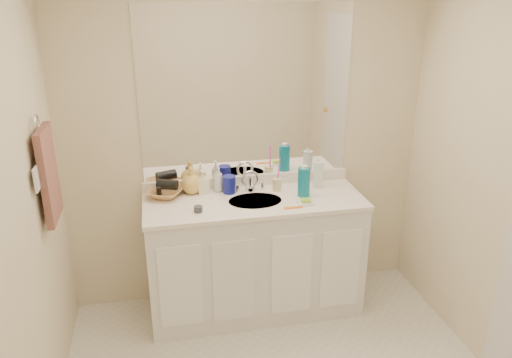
{
  "coord_description": "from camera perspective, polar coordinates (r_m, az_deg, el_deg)",
  "views": [
    {
      "loc": [
        -0.63,
        -2.07,
        2.26
      ],
      "look_at": [
        0.0,
        0.97,
        1.05
      ],
      "focal_mm": 35.0,
      "sensor_mm": 36.0,
      "label": 1
    }
  ],
  "objects": [
    {
      "name": "hand_towel",
      "position": [
        3.08,
        -22.6,
        0.45
      ],
      "size": [
        0.04,
        0.32,
        0.55
      ],
      "primitive_type": "cube",
      "color": "brown",
      "rests_on": "towel_ring"
    },
    {
      "name": "blue_mug",
      "position": [
        3.54,
        -3.08,
        -0.63
      ],
      "size": [
        0.11,
        0.11,
        0.13
      ],
      "primitive_type": "cylinder",
      "rotation": [
        0.0,
        0.0,
        -0.3
      ],
      "color": "navy",
      "rests_on": "countertop"
    },
    {
      "name": "switch_plate",
      "position": [
        2.88,
        -23.81,
        -0.04
      ],
      "size": [
        0.01,
        0.08,
        0.13
      ],
      "primitive_type": "cube",
      "color": "white",
      "rests_on": "wall_left"
    },
    {
      "name": "green_soap",
      "position": [
        3.38,
        5.71,
        -2.46
      ],
      "size": [
        0.07,
        0.05,
        0.02
      ],
      "primitive_type": "cube",
      "rotation": [
        0.0,
        0.0,
        -0.09
      ],
      "color": "#9CDE36",
      "rests_on": "soap_dish"
    },
    {
      "name": "soap_dish",
      "position": [
        3.39,
        5.7,
        -2.73
      ],
      "size": [
        0.12,
        0.09,
        0.01
      ],
      "primitive_type": "cube",
      "rotation": [
        0.0,
        0.0,
        0.06
      ],
      "color": "white",
      "rests_on": "countertop"
    },
    {
      "name": "tan_cup",
      "position": [
        3.58,
        2.43,
        -0.63
      ],
      "size": [
        0.08,
        0.08,
        0.09
      ],
      "primitive_type": "cylinder",
      "rotation": [
        0.0,
        0.0,
        -0.19
      ],
      "color": "beige",
      "rests_on": "countertop"
    },
    {
      "name": "clear_pump_bottle",
      "position": [
        3.65,
        7.1,
        0.54
      ],
      "size": [
        0.09,
        0.09,
        0.19
      ],
      "primitive_type": "cylinder",
      "rotation": [
        0.0,
        0.0,
        0.22
      ],
      "color": "white",
      "rests_on": "countertop"
    },
    {
      "name": "countertop",
      "position": [
        3.45,
        -0.17,
        -2.57
      ],
      "size": [
        1.52,
        0.57,
        0.03
      ],
      "primitive_type": "cube",
      "color": "white",
      "rests_on": "vanity_cabinet"
    },
    {
      "name": "soap_bottle_yellow",
      "position": [
        3.55,
        -7.37,
        -0.13
      ],
      "size": [
        0.19,
        0.19,
        0.19
      ],
      "primitive_type": "imported",
      "rotation": [
        0.0,
        0.0,
        -0.33
      ],
      "color": "#DEB656",
      "rests_on": "countertop"
    },
    {
      "name": "mirror",
      "position": [
        3.49,
        -1.08,
        9.7
      ],
      "size": [
        1.48,
        0.01,
        1.2
      ],
      "primitive_type": "cube",
      "color": "white",
      "rests_on": "wall_back"
    },
    {
      "name": "hair_dryer",
      "position": [
        3.51,
        -10.11,
        -0.63
      ],
      "size": [
        0.16,
        0.12,
        0.07
      ],
      "primitive_type": "cylinder",
      "rotation": [
        0.0,
        1.57,
        -0.35
      ],
      "color": "black",
      "rests_on": "wicker_basket"
    },
    {
      "name": "soap_bottle_white",
      "position": [
        3.56,
        -4.34,
        -0.02
      ],
      "size": [
        0.07,
        0.07,
        0.18
      ],
      "primitive_type": "imported",
      "rotation": [
        0.0,
        0.0,
        0.04
      ],
      "color": "silver",
      "rests_on": "countertop"
    },
    {
      "name": "towel_ring",
      "position": [
        3.0,
        -23.77,
        5.78
      ],
      "size": [
        0.01,
        0.11,
        0.11
      ],
      "primitive_type": "torus",
      "rotation": [
        0.0,
        1.57,
        0.0
      ],
      "color": "silver",
      "rests_on": "wall_left"
    },
    {
      "name": "orange_comb",
      "position": [
        3.32,
        4.28,
        -3.28
      ],
      "size": [
        0.13,
        0.03,
        0.01
      ],
      "primitive_type": "cube",
      "rotation": [
        0.0,
        0.0,
        -0.02
      ],
      "color": "orange",
      "rests_on": "countertop"
    },
    {
      "name": "dark_jar",
      "position": [
        3.27,
        -6.61,
        -3.43
      ],
      "size": [
        0.07,
        0.07,
        0.04
      ],
      "primitive_type": "cylinder",
      "rotation": [
        0.0,
        0.0,
        0.3
      ],
      "color": "#33333A",
      "rests_on": "countertop"
    },
    {
      "name": "vanity_cabinet",
      "position": [
        3.65,
        -0.16,
        -8.9
      ],
      "size": [
        1.5,
        0.55,
        0.85
      ],
      "primitive_type": "cube",
      "color": "white",
      "rests_on": "floor"
    },
    {
      "name": "wall_left",
      "position": [
        2.42,
        -26.63,
        -7.15
      ],
      "size": [
        0.02,
        2.6,
        2.4
      ],
      "primitive_type": "cube",
      "color": "beige",
      "rests_on": "floor"
    },
    {
      "name": "toothbrush",
      "position": [
        3.55,
        2.61,
        0.97
      ],
      "size": [
        0.02,
        0.04,
        0.19
      ],
      "primitive_type": "cylinder",
      "rotation": [
        0.14,
        0.0,
        0.29
      ],
      "color": "#F340B4",
      "rests_on": "tan_cup"
    },
    {
      "name": "backsplash",
      "position": [
        3.67,
        -0.98,
        -0.18
      ],
      "size": [
        1.52,
        0.03,
        0.08
      ],
      "primitive_type": "cube",
      "color": "white",
      "rests_on": "countertop"
    },
    {
      "name": "mouthwash_bottle",
      "position": [
        3.48,
        5.49,
        -0.34
      ],
      "size": [
        0.1,
        0.1,
        0.2
      ],
      "primitive_type": "cylinder",
      "rotation": [
        0.0,
        0.0,
        0.22
      ],
      "color": "#0B708E",
      "rests_on": "countertop"
    },
    {
      "name": "soap_bottle_cream",
      "position": [
        3.54,
        -6.11,
        -0.32
      ],
      "size": [
        0.08,
        0.09,
        0.17
      ],
      "primitive_type": "imported",
      "rotation": [
        0.0,
        0.0,
        0.11
      ],
      "color": "#F8F8CA",
      "rests_on": "countertop"
    },
    {
      "name": "wall_back",
      "position": [
        3.59,
        -1.06,
        4.08
      ],
      "size": [
        2.6,
        0.02,
        2.4
      ],
      "primitive_type": "cube",
      "color": "beige",
      "rests_on": "floor"
    },
    {
      "name": "wicker_basket",
      "position": [
        3.53,
        -10.37,
        -1.57
      ],
      "size": [
        0.31,
        0.31,
        0.06
      ],
      "primitive_type": "imported",
      "rotation": [
        0.0,
        0.0,
        -0.36
      ],
      "color": "#B58149",
      "rests_on": "countertop"
    },
    {
      "name": "sink_basin",
      "position": [
        3.43,
        -0.1,
        -2.66
      ],
      "size": [
        0.37,
        0.37,
        0.02
      ],
      "primitive_type": "cylinder",
      "color": "beige",
      "rests_on": "countertop"
    },
    {
      "name": "faucet",
      "position": [
        3.57,
        -0.68,
        -0.53
      ],
      "size": [
        0.02,
        0.02,
        0.11
      ],
      "primitive_type": "cylinder",
      "color": "silver",
      "rests_on": "countertop"
    }
  ]
}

